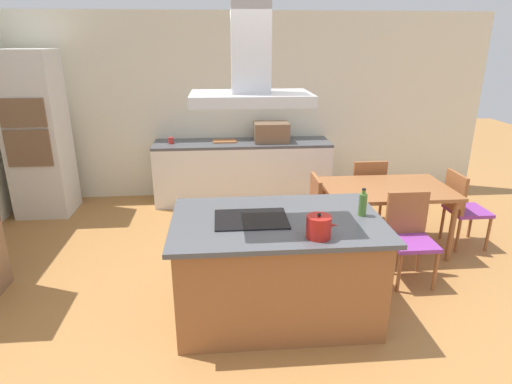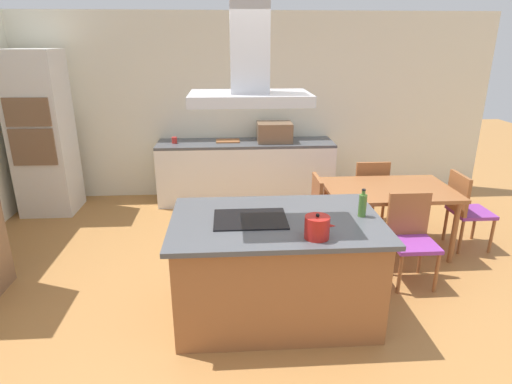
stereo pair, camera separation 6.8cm
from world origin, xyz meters
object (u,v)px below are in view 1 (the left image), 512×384
(tea_kettle, at_px, (319,227))
(countertop_microwave, at_px, (271,132))
(cutting_board, at_px, (225,141))
(chair_at_right_end, at_px, (462,205))
(coffee_mug_red, at_px, (171,141))
(chair_at_left_end, at_px, (305,210))
(chair_facing_island, at_px, (409,232))
(chair_facing_back_wall, at_px, (366,188))
(cooktop, at_px, (251,219))
(wall_oven_stack, at_px, (37,135))
(olive_oil_bottle, at_px, (363,204))
(range_hood, at_px, (251,69))
(dining_table, at_px, (386,194))

(tea_kettle, height_order, countertop_microwave, countertop_microwave)
(cutting_board, relative_size, chair_at_right_end, 0.38)
(tea_kettle, bearing_deg, coffee_mug_red, 113.67)
(tea_kettle, distance_m, chair_at_left_end, 1.61)
(chair_facing_island, bearing_deg, cutting_board, 126.04)
(cutting_board, relative_size, chair_facing_back_wall, 0.38)
(cooktop, bearing_deg, chair_at_right_end, 24.41)
(chair_at_left_end, bearing_deg, cutting_board, 115.92)
(tea_kettle, distance_m, wall_oven_stack, 4.38)
(cooktop, height_order, chair_facing_island, cooktop)
(tea_kettle, distance_m, chair_facing_back_wall, 2.51)
(tea_kettle, bearing_deg, chair_at_right_end, 36.64)
(chair_facing_back_wall, distance_m, chair_facing_island, 1.33)
(chair_at_left_end, bearing_deg, olive_oil_bottle, -77.71)
(coffee_mug_red, relative_size, cutting_board, 0.26)
(chair_at_left_end, bearing_deg, wall_oven_stack, 156.05)
(cooktop, xyz_separation_m, range_hood, (-0.00, 0.00, 1.20))
(cutting_board, bearing_deg, range_hood, -86.62)
(olive_oil_bottle, height_order, chair_at_left_end, olive_oil_bottle)
(cutting_board, xyz_separation_m, chair_facing_island, (1.78, -2.45, -0.40))
(chair_at_right_end, distance_m, chair_facing_island, 1.13)
(coffee_mug_red, relative_size, wall_oven_stack, 0.04)
(dining_table, xyz_separation_m, chair_facing_island, (-0.00, -0.67, -0.16))
(wall_oven_stack, height_order, dining_table, wall_oven_stack)
(tea_kettle, xyz_separation_m, cutting_board, (-0.65, 3.31, -0.08))
(chair_at_left_end, height_order, chair_facing_island, same)
(cooktop, distance_m, chair_facing_island, 1.73)
(countertop_microwave, xyz_separation_m, chair_facing_back_wall, (1.10, -1.07, -0.53))
(cutting_board, distance_m, chair_facing_back_wall, 2.14)
(dining_table, bearing_deg, chair_at_left_end, 180.00)
(dining_table, relative_size, chair_facing_island, 1.57)
(chair_at_right_end, bearing_deg, range_hood, -155.59)
(chair_facing_island, bearing_deg, countertop_microwave, 114.69)
(olive_oil_bottle, bearing_deg, wall_oven_stack, 144.02)
(chair_facing_back_wall, bearing_deg, coffee_mug_red, 157.55)
(countertop_microwave, bearing_deg, olive_oil_bottle, -81.38)
(olive_oil_bottle, bearing_deg, cutting_board, 110.91)
(coffee_mug_red, height_order, cutting_board, coffee_mug_red)
(dining_table, distance_m, chair_facing_back_wall, 0.68)
(wall_oven_stack, xyz_separation_m, chair_facing_island, (4.29, -2.17, -0.59))
(chair_facing_back_wall, bearing_deg, range_hood, -131.63)
(cutting_board, distance_m, chair_at_left_end, 2.02)
(wall_oven_stack, bearing_deg, cooktop, -44.60)
(tea_kettle, relative_size, chair_at_left_end, 0.27)
(countertop_microwave, bearing_deg, cutting_board, 175.79)
(cooktop, bearing_deg, chair_facing_island, 16.63)
(countertop_microwave, height_order, cutting_board, countertop_microwave)
(tea_kettle, distance_m, chair_at_right_end, 2.59)
(cooktop, xyz_separation_m, chair_facing_back_wall, (1.61, 1.81, -0.40))
(cutting_board, bearing_deg, olive_oil_bottle, -69.09)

